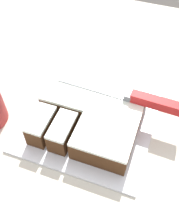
# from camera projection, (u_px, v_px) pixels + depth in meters

# --- Properties ---
(ground_plane) EXTENTS (8.00, 8.00, 0.00)m
(ground_plane) POSITION_uv_depth(u_px,v_px,m) (99.00, 224.00, 1.34)
(ground_plane) COLOR #4C4742
(countertop) EXTENTS (1.40, 1.10, 0.91)m
(countertop) POSITION_uv_depth(u_px,v_px,m) (102.00, 189.00, 0.99)
(countertop) COLOR beige
(countertop) RESTS_ON ground_plane
(cake_board) EXTENTS (0.30, 0.29, 0.01)m
(cake_board) POSITION_uv_depth(u_px,v_px,m) (89.00, 120.00, 0.62)
(cake_board) COLOR silver
(cake_board) RESTS_ON countertop
(cake) EXTENTS (0.23, 0.22, 0.06)m
(cake) POSITION_uv_depth(u_px,v_px,m) (92.00, 111.00, 0.60)
(cake) COLOR #472814
(cake) RESTS_ON cake_board
(knife) EXTENTS (0.29, 0.03, 0.02)m
(knife) POSITION_uv_depth(u_px,v_px,m) (145.00, 100.00, 0.57)
(knife) COLOR silver
(knife) RESTS_ON cake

